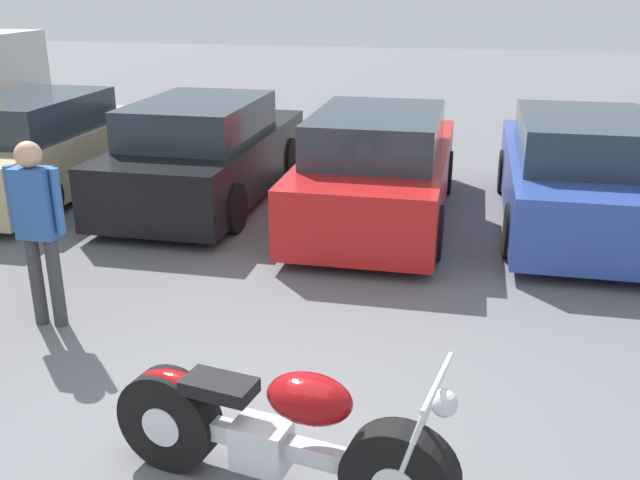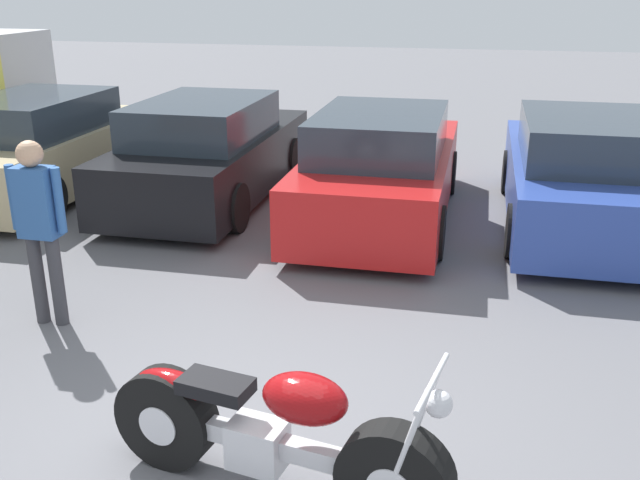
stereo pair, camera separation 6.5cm
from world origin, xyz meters
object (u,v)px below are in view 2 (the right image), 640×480
parked_car_blue (581,176)px  person_standing (39,218)px  parked_car_black (210,153)px  parked_car_champagne (46,147)px  parked_car_red (381,169)px  motorcycle (270,433)px

parked_car_blue → person_standing: bearing=-141.9°
parked_car_black → parked_car_champagne: bearing=-176.4°
parked_car_red → parked_car_blue: size_ratio=1.00×
parked_car_black → parked_car_red: same height
parked_car_red → person_standing: (-2.50, -3.67, 0.34)m
parked_car_blue → person_standing: person_standing is taller
parked_car_champagne → parked_car_black: bearing=3.6°
parked_car_blue → parked_car_black: bearing=178.4°
parked_car_red → person_standing: person_standing is taller
parked_car_blue → person_standing: 6.34m
motorcycle → parked_car_champagne: size_ratio=0.50×
parked_car_blue → motorcycle: bearing=-112.6°
motorcycle → parked_car_black: 6.37m
parked_car_champagne → parked_car_red: (4.97, -0.22, 0.00)m
parked_car_champagne → person_standing: 4.62m
parked_car_red → parked_car_blue: 2.49m
parked_car_champagne → parked_car_blue: same height
parked_car_champagne → motorcycle: bearing=-48.0°
parked_car_black → person_standing: size_ratio=2.56×
parked_car_champagne → parked_car_black: same height
motorcycle → parked_car_champagne: 7.61m
parked_car_champagne → person_standing: size_ratio=2.56×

